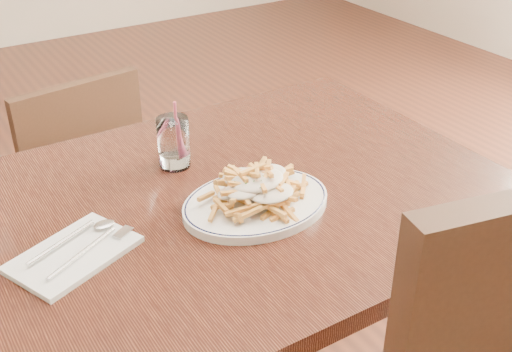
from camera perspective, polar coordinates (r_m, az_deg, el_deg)
table at (r=1.29m, az=-4.22°, el=-5.18°), size 1.20×0.80×0.75m
chair_far at (r=1.98m, az=-15.66°, el=-0.51°), size 0.41×0.41×0.78m
fries_plate at (r=1.22m, az=0.00°, el=-2.44°), size 0.35×0.33×0.02m
loaded_fries at (r=1.20m, az=0.00°, el=-0.76°), size 0.23×0.19×0.06m
napkin at (r=1.14m, az=-15.91°, el=-6.70°), size 0.24×0.20×0.01m
cutlery at (r=1.14m, az=-16.08°, el=-6.20°), size 0.19×0.15×0.01m
water_glass at (r=1.35m, az=-7.32°, el=2.74°), size 0.07×0.07×0.15m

